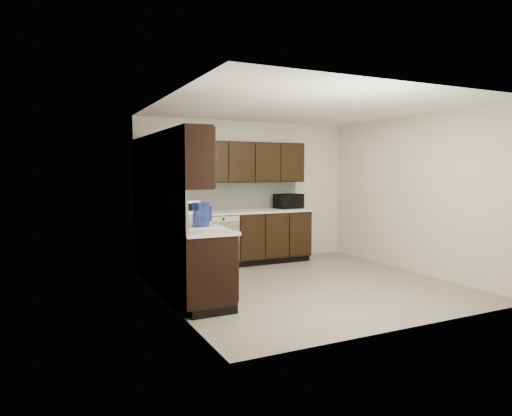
{
  "coord_description": "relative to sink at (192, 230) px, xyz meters",
  "views": [
    {
      "loc": [
        -3.42,
        -5.45,
        1.63
      ],
      "look_at": [
        -0.49,
        0.6,
        1.07
      ],
      "focal_mm": 32.0,
      "sensor_mm": 36.0,
      "label": 1
    }
  ],
  "objects": [
    {
      "name": "storage_bin",
      "position": [
        0.07,
        1.36,
        0.15
      ],
      "size": [
        0.53,
        0.42,
        0.19
      ],
      "primitive_type": "cube",
      "rotation": [
        0.0,
        0.0,
        0.13
      ],
      "color": "white",
      "rests_on": "countertop"
    },
    {
      "name": "ceiling",
      "position": [
        1.68,
        0.01,
        1.62
      ],
      "size": [
        4.0,
        4.0,
        0.0
      ],
      "primitive_type": "plane",
      "rotation": [
        3.14,
        0.0,
        0.0
      ],
      "color": "white",
      "rests_on": "wall_back"
    },
    {
      "name": "wall_front",
      "position": [
        1.68,
        -1.99,
        0.37
      ],
      "size": [
        4.0,
        0.02,
        2.5
      ],
      "primitive_type": "cube",
      "color": "beige",
      "rests_on": "floor"
    },
    {
      "name": "floor",
      "position": [
        1.68,
        0.01,
        -0.88
      ],
      "size": [
        4.0,
        4.0,
        0.0
      ],
      "primitive_type": "plane",
      "color": "gray",
      "rests_on": "ground"
    },
    {
      "name": "soap_bottle_b",
      "position": [
        -0.09,
        1.08,
        0.17
      ],
      "size": [
        0.1,
        0.11,
        0.22
      ],
      "primitive_type": "imported",
      "rotation": [
        0.0,
        0.0,
        -0.28
      ],
      "color": "gray",
      "rests_on": "countertop"
    },
    {
      "name": "countertop",
      "position": [
        0.67,
        1.12,
        0.04
      ],
      "size": [
        3.03,
        2.83,
        0.04
      ],
      "color": "beige",
      "rests_on": "lower_cabinets"
    },
    {
      "name": "upper_cabinets",
      "position": [
        0.58,
        1.22,
        0.89
      ],
      "size": [
        3.0,
        2.8,
        0.7
      ],
      "color": "black",
      "rests_on": "wall_back"
    },
    {
      "name": "paper_towel_roll",
      "position": [
        0.11,
        1.36,
        0.21
      ],
      "size": [
        0.17,
        0.17,
        0.31
      ],
      "primitive_type": "cylinder",
      "rotation": [
        0.0,
        0.0,
        -0.31
      ],
      "color": "white",
      "rests_on": "countertop"
    },
    {
      "name": "blue_pitcher",
      "position": [
        0.02,
        -0.29,
        0.21
      ],
      "size": [
        0.26,
        0.26,
        0.3
      ],
      "primitive_type": "cylinder",
      "rotation": [
        0.0,
        0.0,
        0.35
      ],
      "color": "navy",
      "rests_on": "countertop"
    },
    {
      "name": "backsplash",
      "position": [
        0.46,
        1.33,
        0.3
      ],
      "size": [
        3.0,
        2.8,
        0.48
      ],
      "color": "#B4B4B0",
      "rests_on": "countertop"
    },
    {
      "name": "soap_bottle_a",
      "position": [
        0.16,
        0.28,
        0.15
      ],
      "size": [
        0.09,
        0.09,
        0.18
      ],
      "primitive_type": "imported",
      "rotation": [
        0.0,
        0.0,
        -0.18
      ],
      "color": "gray",
      "rests_on": "countertop"
    },
    {
      "name": "wall_right",
      "position": [
        3.68,
        0.01,
        0.37
      ],
      "size": [
        0.02,
        4.0,
        2.5
      ],
      "primitive_type": "cube",
      "color": "beige",
      "rests_on": "floor"
    },
    {
      "name": "teal_tumbler",
      "position": [
        0.18,
        1.0,
        0.17
      ],
      "size": [
        0.13,
        0.13,
        0.22
      ],
      "primitive_type": "cylinder",
      "rotation": [
        0.0,
        0.0,
        -0.35
      ],
      "color": "#0B7080",
      "rests_on": "countertop"
    },
    {
      "name": "microwave",
      "position": [
        2.39,
        1.74,
        0.19
      ],
      "size": [
        0.5,
        0.36,
        0.26
      ],
      "primitive_type": "imported",
      "rotation": [
        0.0,
        0.0,
        0.09
      ],
      "color": "black",
      "rests_on": "countertop"
    },
    {
      "name": "toaster_oven",
      "position": [
        0.51,
        1.73,
        0.16
      ],
      "size": [
        0.33,
        0.25,
        0.2
      ],
      "primitive_type": "cube",
      "rotation": [
        0.0,
        0.0,
        -0.04
      ],
      "color": "#BCBDBF",
      "rests_on": "countertop"
    },
    {
      "name": "wall_left",
      "position": [
        -0.32,
        0.01,
        0.37
      ],
      "size": [
        0.02,
        4.0,
        2.5
      ],
      "primitive_type": "cube",
      "color": "beige",
      "rests_on": "floor"
    },
    {
      "name": "wall_back",
      "position": [
        1.68,
        2.01,
        0.37
      ],
      "size": [
        4.0,
        0.02,
        2.5
      ],
      "primitive_type": "cube",
      "color": "beige",
      "rests_on": "floor"
    },
    {
      "name": "sink",
      "position": [
        0.0,
        0.0,
        0.0
      ],
      "size": [
        0.54,
        0.82,
        0.42
      ],
      "color": "beige",
      "rests_on": "countertop"
    },
    {
      "name": "dishwasher",
      "position": [
        0.98,
        1.42,
        -0.33
      ],
      "size": [
        0.58,
        0.04,
        0.78
      ],
      "color": "beige",
      "rests_on": "lower_cabinets"
    },
    {
      "name": "lower_cabinets",
      "position": [
        0.67,
        1.12,
        -0.47
      ],
      "size": [
        3.0,
        2.8,
        0.9
      ],
      "color": "black",
      "rests_on": "floor"
    }
  ]
}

